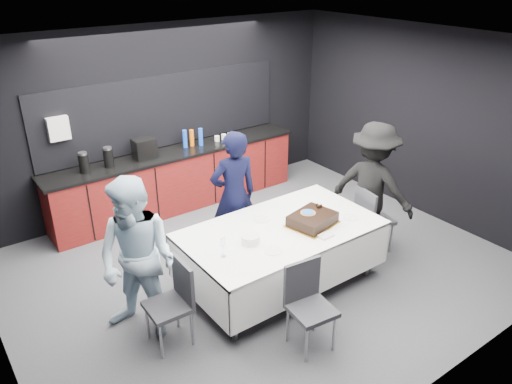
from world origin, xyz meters
The scene contains 18 objects.
ground centered at (0.00, 0.00, 0.00)m, with size 6.00×6.00×0.00m, color #48484D.
room_shell centered at (0.00, 0.00, 1.86)m, with size 6.04×5.04×2.82m.
kitchenette centered at (-0.02, 2.22, 0.54)m, with size 4.10×0.64×2.05m.
party_table centered at (0.00, -0.40, 0.64)m, with size 2.32×1.32×0.78m.
cake_assembly centered at (0.35, -0.55, 0.85)m, with size 0.64×0.56×0.17m.
plate_stack centered at (-0.49, -0.47, 0.83)m, with size 0.21×0.21×0.10m, color white.
loose_plate_near centered at (-0.39, -0.74, 0.78)m, with size 0.20×0.20×0.01m, color white.
loose_plate_right_a centered at (0.71, -0.19, 0.78)m, with size 0.21×0.21×0.01m, color white.
loose_plate_right_b centered at (0.84, -0.70, 0.78)m, with size 0.19×0.19×0.01m, color white.
loose_plate_far centered at (-0.07, -0.10, 0.78)m, with size 0.20×0.20×0.01m, color white.
fork_pile centered at (0.28, -0.86, 0.79)m, with size 0.17×0.11×0.03m, color white.
champagne_flute centered at (-0.88, -0.52, 0.94)m, with size 0.06×0.06×0.22m.
chair_left centered at (-1.49, -0.54, 0.53)m, with size 0.43×0.43×0.92m.
chair_right centered at (1.44, -0.51, 0.53)m, with size 0.49×0.49×0.92m.
chair_near centered at (-0.42, -1.35, 0.53)m, with size 0.46×0.46×0.92m.
person_center centered at (-0.07, 0.48, 0.87)m, with size 0.63×0.42×1.74m, color black.
person_left centered at (-1.71, -0.22, 0.89)m, with size 0.86×0.67×1.78m, color silver.
person_right centered at (1.56, -0.39, 0.88)m, with size 1.14×0.65×1.76m, color black.
Camera 1 is at (-3.22, -4.33, 3.66)m, focal length 35.00 mm.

